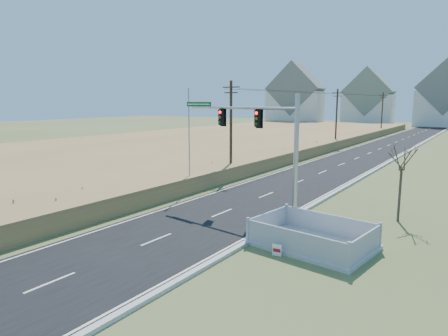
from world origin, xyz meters
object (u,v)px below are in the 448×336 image
Objects in this scene: fence_enclosure at (312,242)px; flagpole at (189,151)px; open_sign at (277,250)px; bare_tree at (403,156)px; traffic_signal_mast at (269,143)px.

flagpole is at bearing 161.45° from fence_enclosure.
open_sign is (-0.89, -2.09, 0.03)m from fence_enclosure.
fence_enclosure reaches higher than open_sign.
traffic_signal_mast is at bearing -155.05° from bare_tree.
fence_enclosure is 2.27m from open_sign.
bare_tree is at bearing 32.37° from traffic_signal_mast.
flagpole is at bearing -177.00° from bare_tree.
traffic_signal_mast reaches higher than fence_enclosure.
fence_enclosure is (4.38, -3.65, -4.34)m from traffic_signal_mast.
flagpole is (-11.81, 8.21, 2.94)m from open_sign.
traffic_signal_mast is 1.56× the size of fence_enclosure.
flagpole is 1.66× the size of bare_tree.
open_sign is 14.68m from flagpole.
fence_enclosure is at bearing -25.73° from flagpole.
open_sign is 0.11× the size of bare_tree.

